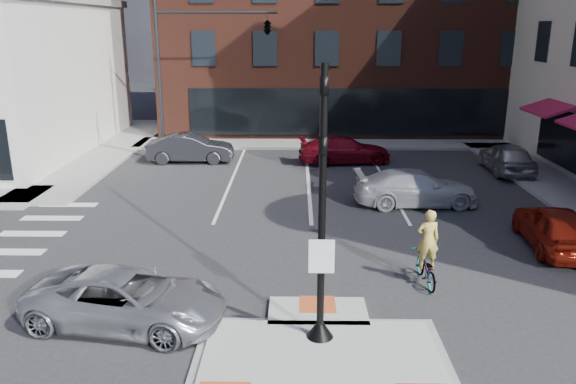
{
  "coord_description": "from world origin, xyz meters",
  "views": [
    {
      "loc": [
        -0.54,
        -10.7,
        6.78
      ],
      "look_at": [
        -0.79,
        5.39,
        2.0
      ],
      "focal_mm": 35.0,
      "sensor_mm": 36.0,
      "label": 1
    }
  ],
  "objects_px": {
    "white_pickup": "(416,188)",
    "cyclist": "(426,259)",
    "bg_car_dark": "(190,148)",
    "red_sedan": "(555,227)",
    "bg_car_red": "(345,150)",
    "silver_suv": "(127,299)",
    "bg_car_silver": "(507,158)"
  },
  "relations": [
    {
      "from": "white_pickup",
      "to": "cyclist",
      "type": "height_order",
      "value": "cyclist"
    },
    {
      "from": "bg_car_dark",
      "to": "cyclist",
      "type": "xyz_separation_m",
      "value": [
        9.01,
        -14.12,
        -0.01
      ]
    },
    {
      "from": "bg_car_dark",
      "to": "cyclist",
      "type": "distance_m",
      "value": 16.75
    },
    {
      "from": "red_sedan",
      "to": "cyclist",
      "type": "distance_m",
      "value": 5.29
    },
    {
      "from": "white_pickup",
      "to": "bg_car_red",
      "type": "height_order",
      "value": "white_pickup"
    },
    {
      "from": "bg_car_dark",
      "to": "cyclist",
      "type": "height_order",
      "value": "cyclist"
    },
    {
      "from": "cyclist",
      "to": "white_pickup",
      "type": "bearing_deg",
      "value": -102.98
    },
    {
      "from": "red_sedan",
      "to": "white_pickup",
      "type": "height_order",
      "value": "red_sedan"
    },
    {
      "from": "silver_suv",
      "to": "white_pickup",
      "type": "distance_m",
      "value": 12.72
    },
    {
      "from": "red_sedan",
      "to": "bg_car_red",
      "type": "relative_size",
      "value": 0.89
    },
    {
      "from": "bg_car_dark",
      "to": "silver_suv",
      "type": "bearing_deg",
      "value": -176.22
    },
    {
      "from": "silver_suv",
      "to": "bg_car_red",
      "type": "relative_size",
      "value": 1.0
    },
    {
      "from": "bg_car_red",
      "to": "bg_car_dark",
      "type": "bearing_deg",
      "value": 82.29
    },
    {
      "from": "bg_car_silver",
      "to": "bg_car_red",
      "type": "bearing_deg",
      "value": -12.4
    },
    {
      "from": "bg_car_red",
      "to": "silver_suv",
      "type": "bearing_deg",
      "value": 151.37
    },
    {
      "from": "silver_suv",
      "to": "red_sedan",
      "type": "relative_size",
      "value": 1.12
    },
    {
      "from": "cyclist",
      "to": "bg_car_red",
      "type": "bearing_deg",
      "value": -89.42
    },
    {
      "from": "silver_suv",
      "to": "bg_car_dark",
      "type": "xyz_separation_m",
      "value": [
        -1.51,
        16.43,
        0.08
      ]
    },
    {
      "from": "cyclist",
      "to": "red_sedan",
      "type": "bearing_deg",
      "value": -154.41
    },
    {
      "from": "bg_car_silver",
      "to": "cyclist",
      "type": "relative_size",
      "value": 2.03
    },
    {
      "from": "bg_car_dark",
      "to": "bg_car_silver",
      "type": "bearing_deg",
      "value": -98.64
    },
    {
      "from": "silver_suv",
      "to": "bg_car_dark",
      "type": "height_order",
      "value": "bg_car_dark"
    },
    {
      "from": "silver_suv",
      "to": "bg_car_silver",
      "type": "bearing_deg",
      "value": -34.39
    },
    {
      "from": "cyclist",
      "to": "bg_car_dark",
      "type": "bearing_deg",
      "value": -61.26
    },
    {
      "from": "cyclist",
      "to": "silver_suv",
      "type": "bearing_deg",
      "value": 13.3
    },
    {
      "from": "white_pickup",
      "to": "red_sedan",
      "type": "bearing_deg",
      "value": -145.45
    },
    {
      "from": "bg_car_dark",
      "to": "bg_car_silver",
      "type": "height_order",
      "value": "bg_car_silver"
    },
    {
      "from": "bg_car_dark",
      "to": "bg_car_red",
      "type": "bearing_deg",
      "value": -92.0
    },
    {
      "from": "silver_suv",
      "to": "bg_car_dark",
      "type": "bearing_deg",
      "value": 14.9
    },
    {
      "from": "silver_suv",
      "to": "bg_car_dark",
      "type": "relative_size",
      "value": 1.06
    },
    {
      "from": "silver_suv",
      "to": "cyclist",
      "type": "height_order",
      "value": "cyclist"
    },
    {
      "from": "red_sedan",
      "to": "bg_car_red",
      "type": "distance_m",
      "value": 12.79
    }
  ]
}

